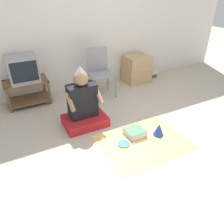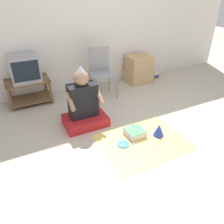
# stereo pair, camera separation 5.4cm
# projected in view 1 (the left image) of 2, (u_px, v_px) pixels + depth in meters

# --- Properties ---
(ground_plane) EXTENTS (16.00, 16.00, 0.00)m
(ground_plane) POSITION_uv_depth(u_px,v_px,m) (165.00, 143.00, 2.96)
(ground_plane) COLOR #BCB29E
(wall_back) EXTENTS (6.40, 0.06, 2.55)m
(wall_back) POSITION_uv_depth(u_px,v_px,m) (94.00, 20.00, 4.03)
(wall_back) COLOR silver
(wall_back) RESTS_ON ground_plane
(tv_stand) EXTENTS (0.72, 0.45, 0.43)m
(tv_stand) POSITION_uv_depth(u_px,v_px,m) (27.00, 90.00, 3.79)
(tv_stand) COLOR brown
(tv_stand) RESTS_ON ground_plane
(tv) EXTENTS (0.46, 0.44, 0.43)m
(tv) POSITION_uv_depth(u_px,v_px,m) (23.00, 69.00, 3.60)
(tv) COLOR #99999E
(tv) RESTS_ON tv_stand
(folding_chair) EXTENTS (0.46, 0.39, 0.89)m
(folding_chair) POSITION_uv_depth(u_px,v_px,m) (100.00, 69.00, 3.98)
(folding_chair) COLOR gray
(folding_chair) RESTS_ON ground_plane
(cardboard_box_stack) EXTENTS (0.52, 0.44, 0.56)m
(cardboard_box_stack) POSITION_uv_depth(u_px,v_px,m) (137.00, 69.00, 4.66)
(cardboard_box_stack) COLOR tan
(cardboard_box_stack) RESTS_ON ground_plane
(book_pile) EXTENTS (0.20, 0.14, 0.12)m
(book_pile) POSITION_uv_depth(u_px,v_px,m) (152.00, 75.00, 4.95)
(book_pile) COLOR #A88933
(book_pile) RESTS_ON ground_plane
(person_seated) EXTENTS (0.63, 0.46, 0.92)m
(person_seated) POSITION_uv_depth(u_px,v_px,m) (83.00, 107.00, 3.21)
(person_seated) COLOR red
(person_seated) RESTS_ON ground_plane
(party_cloth) EXTENTS (1.14, 0.89, 0.01)m
(party_cloth) POSITION_uv_depth(u_px,v_px,m) (143.00, 142.00, 2.98)
(party_cloth) COLOR #EAD666
(party_cloth) RESTS_ON ground_plane
(birthday_cake) EXTENTS (0.25, 0.25, 0.15)m
(birthday_cake) POSITION_uv_depth(u_px,v_px,m) (135.00, 132.00, 3.09)
(birthday_cake) COLOR silver
(birthday_cake) RESTS_ON party_cloth
(party_hat_blue) EXTENTS (0.16, 0.16, 0.18)m
(party_hat_blue) POSITION_uv_depth(u_px,v_px,m) (159.00, 129.00, 3.07)
(party_hat_blue) COLOR blue
(party_hat_blue) RESTS_ON party_cloth
(paper_plate) EXTENTS (0.17, 0.17, 0.01)m
(paper_plate) POSITION_uv_depth(u_px,v_px,m) (124.00, 144.00, 2.93)
(paper_plate) COLOR blue
(paper_plate) RESTS_ON party_cloth
(plastic_spoon_near) EXTENTS (0.04, 0.14, 0.01)m
(plastic_spoon_near) POSITION_uv_depth(u_px,v_px,m) (134.00, 144.00, 2.92)
(plastic_spoon_near) COLOR white
(plastic_spoon_near) RESTS_ON party_cloth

